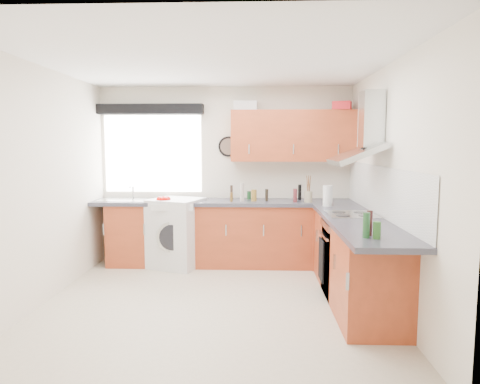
{
  "coord_description": "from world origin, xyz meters",
  "views": [
    {
      "loc": [
        0.45,
        -4.37,
        1.68
      ],
      "look_at": [
        0.25,
        0.85,
        1.1
      ],
      "focal_mm": 32.0,
      "sensor_mm": 36.0,
      "label": 1
    }
  ],
  "objects_px": {
    "upper_cabinets": "(292,136)",
    "washing_machine": "(177,233)",
    "extractor_hood": "(364,136)",
    "oven": "(351,258)"
  },
  "relations": [
    {
      "from": "extractor_hood",
      "to": "washing_machine",
      "type": "xyz_separation_m",
      "value": [
        -2.25,
        1.1,
        -1.3
      ]
    },
    {
      "from": "extractor_hood",
      "to": "upper_cabinets",
      "type": "bearing_deg",
      "value": 116.13
    },
    {
      "from": "oven",
      "to": "extractor_hood",
      "type": "xyz_separation_m",
      "value": [
        0.1,
        -0.0,
        1.34
      ]
    },
    {
      "from": "upper_cabinets",
      "to": "washing_machine",
      "type": "distance_m",
      "value": 2.09
    },
    {
      "from": "washing_machine",
      "to": "extractor_hood",
      "type": "bearing_deg",
      "value": -6.86
    },
    {
      "from": "extractor_hood",
      "to": "washing_machine",
      "type": "height_order",
      "value": "extractor_hood"
    },
    {
      "from": "washing_machine",
      "to": "oven",
      "type": "bearing_deg",
      "value": -7.9
    },
    {
      "from": "upper_cabinets",
      "to": "washing_machine",
      "type": "bearing_deg",
      "value": -171.98
    },
    {
      "from": "oven",
      "to": "upper_cabinets",
      "type": "bearing_deg",
      "value": 112.54
    },
    {
      "from": "oven",
      "to": "extractor_hood",
      "type": "height_order",
      "value": "extractor_hood"
    }
  ]
}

